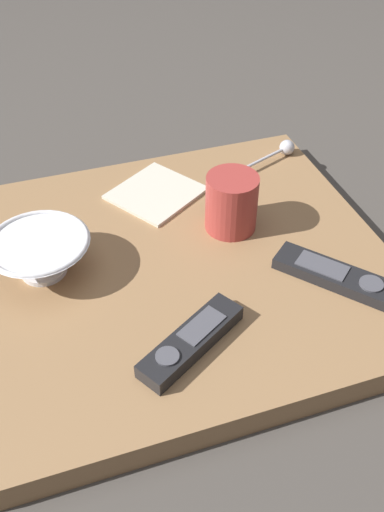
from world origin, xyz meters
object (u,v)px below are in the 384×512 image
at_px(cereal_bowl, 40,254).
at_px(teaspoon, 283,149).
at_px(tv_remote_near, 191,341).
at_px(tv_remote_far, 336,276).
at_px(folded_napkin, 156,193).
at_px(coffee_mug, 231,203).

height_order(cereal_bowl, teaspoon, cereal_bowl).
height_order(cereal_bowl, tv_remote_near, cereal_bowl).
height_order(tv_remote_near, tv_remote_far, tv_remote_near).
bearing_deg(cereal_bowl, folded_napkin, 32.77).
relative_size(teaspoon, tv_remote_far, 0.83).
bearing_deg(teaspoon, tv_remote_near, -128.98).
distance_m(teaspoon, folded_napkin, 0.27).
xyz_separation_m(teaspoon, tv_remote_near, (-0.32, -0.39, -0.00)).
relative_size(coffee_mug, folded_napkin, 0.51).
relative_size(tv_remote_far, folded_napkin, 0.93).
height_order(coffee_mug, teaspoon, coffee_mug).
height_order(coffee_mug, tv_remote_far, coffee_mug).
distance_m(cereal_bowl, teaspoon, 0.52).
xyz_separation_m(coffee_mug, teaspoon, (0.18, 0.17, -0.03)).
height_order(teaspoon, folded_napkin, teaspoon).
relative_size(tv_remote_near, folded_napkin, 0.89).
bearing_deg(cereal_bowl, coffee_mug, 2.34).
bearing_deg(coffee_mug, folded_napkin, 126.29).
distance_m(tv_remote_near, folded_napkin, 0.35).
xyz_separation_m(tv_remote_far, folded_napkin, (-0.19, 0.30, -0.01)).
bearing_deg(folded_napkin, coffee_mug, -53.71).
distance_m(tv_remote_near, tv_remote_far, 0.25).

